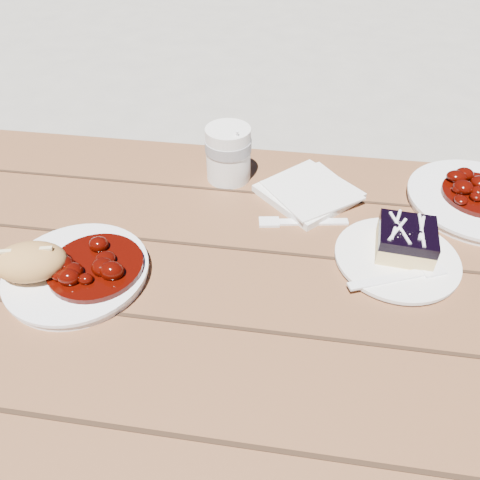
# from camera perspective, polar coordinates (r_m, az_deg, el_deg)

# --- Properties ---
(picnic_table) EXTENTS (2.00, 1.55, 0.75)m
(picnic_table) POSITION_cam_1_polar(r_m,az_deg,el_deg) (0.83, 3.78, -13.61)
(picnic_table) COLOR brown
(picnic_table) RESTS_ON ground
(main_plate) EXTENTS (0.21, 0.21, 0.02)m
(main_plate) POSITION_cam_1_polar(r_m,az_deg,el_deg) (0.76, -19.20, -3.82)
(main_plate) COLOR white
(main_plate) RESTS_ON picnic_table
(goulash_stew) EXTENTS (0.14, 0.14, 0.04)m
(goulash_stew) POSITION_cam_1_polar(r_m,az_deg,el_deg) (0.73, -17.42, -2.23)
(goulash_stew) COLOR #390602
(goulash_stew) RESTS_ON main_plate
(bread_roll) EXTENTS (0.12, 0.10, 0.05)m
(bread_roll) POSITION_cam_1_polar(r_m,az_deg,el_deg) (0.75, -24.18, -2.44)
(bread_roll) COLOR #BB8748
(bread_roll) RESTS_ON main_plate
(dessert_plate) EXTENTS (0.19, 0.19, 0.01)m
(dessert_plate) POSITION_cam_1_polar(r_m,az_deg,el_deg) (0.78, 18.53, -2.19)
(dessert_plate) COLOR white
(dessert_plate) RESTS_ON picnic_table
(blueberry_cake) EXTENTS (0.09, 0.09, 0.05)m
(blueberry_cake) POSITION_cam_1_polar(r_m,az_deg,el_deg) (0.78, 19.59, 0.06)
(blueberry_cake) COLOR #ECCC80
(blueberry_cake) RESTS_ON dessert_plate
(fork_dessert) EXTENTS (0.16, 0.08, 0.00)m
(fork_dessert) POSITION_cam_1_polar(r_m,az_deg,el_deg) (0.73, 17.54, -4.57)
(fork_dessert) COLOR white
(fork_dessert) RESTS_ON dessert_plate
(coffee_cup) EXTENTS (0.08, 0.08, 0.11)m
(coffee_cup) POSITION_cam_1_polar(r_m,az_deg,el_deg) (0.90, -1.43, 10.44)
(coffee_cup) COLOR white
(coffee_cup) RESTS_ON picnic_table
(napkin_stack) EXTENTS (0.21, 0.21, 0.01)m
(napkin_stack) POSITION_cam_1_polar(r_m,az_deg,el_deg) (0.88, 8.33, 5.75)
(napkin_stack) COLOR white
(napkin_stack) RESTS_ON picnic_table
(fork_table) EXTENTS (0.16, 0.05, 0.00)m
(fork_table) POSITION_cam_1_polar(r_m,az_deg,el_deg) (0.82, 8.79, 2.22)
(fork_table) COLOR white
(fork_table) RESTS_ON picnic_table
(second_plate) EXTENTS (0.24, 0.24, 0.02)m
(second_plate) POSITION_cam_1_polar(r_m,az_deg,el_deg) (0.96, 27.00, 4.32)
(second_plate) COLOR white
(second_plate) RESTS_ON picnic_table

